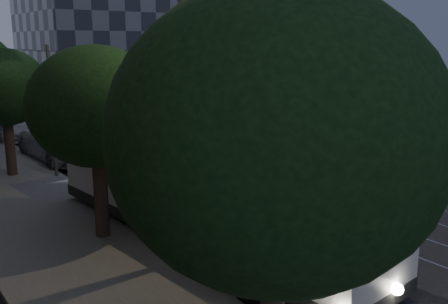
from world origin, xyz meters
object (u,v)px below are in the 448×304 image
object	(u,v)px
pickup_silver	(64,143)
car_white_c	(15,119)
car_white_b	(14,128)
trolleybus	(197,184)
streetlamp_near	(196,19)
car_white_a	(48,134)

from	to	relation	value
pickup_silver	car_white_c	xyz separation A→B (m)	(0.58, 11.85, -0.27)
pickup_silver	car_white_b	xyz separation A→B (m)	(-0.58, 7.60, -0.21)
trolleybus	streetlamp_near	xyz separation A→B (m)	(-0.83, -1.31, 4.87)
trolleybus	car_white_a	distance (m)	17.61
pickup_silver	car_white_b	world-z (taller)	pickup_silver
car_white_b	trolleybus	bearing A→B (deg)	-82.23
car_white_a	streetlamp_near	bearing A→B (deg)	-98.49
car_white_b	car_white_c	xyz separation A→B (m)	(1.16, 4.25, -0.05)
pickup_silver	car_white_c	size ratio (longest dim) A/B	1.67
trolleybus	car_white_a	bearing A→B (deg)	81.79
car_white_a	streetlamp_near	distance (m)	19.88
trolleybus	pickup_silver	bearing A→B (deg)	83.13
car_white_a	car_white_b	world-z (taller)	car_white_b
car_white_c	streetlamp_near	size ratio (longest dim) A/B	0.35
trolleybus	pickup_silver	xyz separation A→B (m)	(0.38, 13.18, -0.91)
car_white_c	streetlamp_near	xyz separation A→B (m)	(-1.79, -26.35, 6.04)
pickup_silver	streetlamp_near	distance (m)	15.65
car_white_a	car_white_c	world-z (taller)	car_white_a
trolleybus	car_white_a	size ratio (longest dim) A/B	3.42
pickup_silver	car_white_a	distance (m)	4.41
pickup_silver	car_white_c	bearing A→B (deg)	85.47
car_white_c	streetlamp_near	world-z (taller)	streetlamp_near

